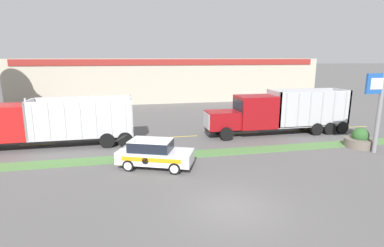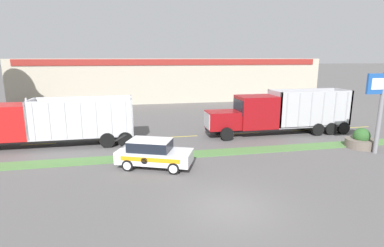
% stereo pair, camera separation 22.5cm
% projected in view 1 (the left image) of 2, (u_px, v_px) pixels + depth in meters
% --- Properties ---
extents(ground_plane, '(600.00, 600.00, 0.00)m').
position_uv_depth(ground_plane, '(231.00, 207.00, 12.71)').
color(ground_plane, '#5B5959').
extents(grass_verge, '(120.00, 1.37, 0.06)m').
position_uv_depth(grass_verge, '(194.00, 154.00, 19.62)').
color(grass_verge, '#517F42').
rests_on(grass_verge, ground_plane).
extents(centre_line_2, '(2.40, 0.14, 0.01)m').
position_uv_depth(centre_line_2, '(38.00, 145.00, 21.87)').
color(centre_line_2, yellow).
rests_on(centre_line_2, ground_plane).
extents(centre_line_3, '(2.40, 0.14, 0.01)m').
position_uv_depth(centre_line_3, '(114.00, 140.00, 23.00)').
color(centre_line_3, yellow).
rests_on(centre_line_3, ground_plane).
extents(centre_line_4, '(2.40, 0.14, 0.01)m').
position_uv_depth(centre_line_4, '(183.00, 136.00, 24.13)').
color(centre_line_4, yellow).
rests_on(centre_line_4, ground_plane).
extents(centre_line_5, '(2.40, 0.14, 0.01)m').
position_uv_depth(centre_line_5, '(245.00, 133.00, 25.26)').
color(centre_line_5, yellow).
rests_on(centre_line_5, ground_plane).
extents(centre_line_6, '(2.40, 0.14, 0.01)m').
position_uv_depth(centre_line_6, '(303.00, 130.00, 26.39)').
color(centre_line_6, yellow).
rests_on(centre_line_6, ground_plane).
extents(centre_line_7, '(2.40, 0.14, 0.01)m').
position_uv_depth(centre_line_7, '(356.00, 127.00, 27.51)').
color(centre_line_7, yellow).
rests_on(centre_line_7, ground_plane).
extents(dump_truck_lead, '(12.62, 2.68, 3.61)m').
position_uv_depth(dump_truck_lead, '(24.00, 125.00, 20.74)').
color(dump_truck_lead, black).
rests_on(dump_truck_lead, ground_plane).
extents(dump_truck_mid, '(12.06, 2.64, 3.61)m').
position_uv_depth(dump_truck_mid, '(267.00, 114.00, 24.51)').
color(dump_truck_mid, black).
rests_on(dump_truck_mid, ground_plane).
extents(rally_car, '(4.62, 3.26, 1.67)m').
position_uv_depth(rally_car, '(154.00, 153.00, 17.17)').
color(rally_car, white).
rests_on(rally_car, ground_plane).
extents(store_sign_post, '(2.48, 0.28, 5.35)m').
position_uv_depth(store_sign_post, '(381.00, 97.00, 19.29)').
color(store_sign_post, gray).
rests_on(store_sign_post, ground_plane).
extents(stone_planter, '(2.05, 2.05, 1.40)m').
position_uv_depth(stone_planter, '(360.00, 140.00, 21.24)').
color(stone_planter, '#6B6056').
rests_on(stone_planter, ground_plane).
extents(store_building_backdrop, '(43.20, 12.10, 6.10)m').
position_uv_depth(store_building_backdrop, '(169.00, 79.00, 46.81)').
color(store_building_backdrop, '#BCB29E').
rests_on(store_building_backdrop, ground_plane).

